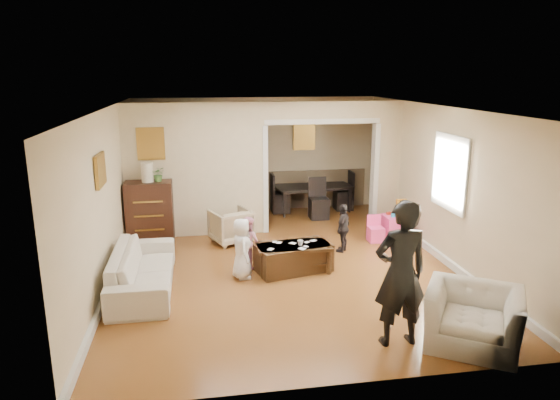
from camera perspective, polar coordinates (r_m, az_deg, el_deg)
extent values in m
plane|color=#965626|center=(8.62, 0.22, -7.10)|extent=(7.00, 7.00, 0.00)
cube|color=beige|center=(9.89, -9.43, 3.34)|extent=(2.75, 0.18, 2.60)
cube|color=beige|center=(10.60, 11.90, 3.95)|extent=(0.55, 0.18, 2.60)
cube|color=beige|center=(10.04, 4.78, 10.13)|extent=(2.22, 0.18, 0.35)
cube|color=white|center=(8.70, 18.75, 2.96)|extent=(0.03, 0.95, 1.10)
cube|color=brown|center=(9.74, -14.44, 6.20)|extent=(0.45, 0.03, 0.55)
cube|color=brown|center=(7.56, -19.68, 3.21)|extent=(0.03, 0.55, 0.40)
cube|color=brown|center=(11.71, 2.75, 7.18)|extent=(0.45, 0.03, 0.55)
imported|color=silver|center=(7.78, -15.27, -7.57)|extent=(0.85, 2.15, 0.63)
imported|color=#C7B08A|center=(9.57, -5.57, -2.94)|extent=(0.90, 0.91, 0.65)
imported|color=silver|center=(6.48, 21.04, -12.34)|extent=(1.39, 1.35, 0.69)
cube|color=#35190F|center=(9.76, -14.52, -1.37)|extent=(0.86, 0.48, 1.18)
cylinder|color=beige|center=(9.59, -14.81, 3.06)|extent=(0.22, 0.22, 0.36)
imported|color=#406D30|center=(9.58, -13.60, 2.86)|extent=(0.25, 0.21, 0.28)
cube|color=#392412|center=(8.22, 1.54, -6.55)|extent=(1.29, 0.86, 0.44)
imported|color=silver|center=(8.10, 2.32, -4.88)|extent=(0.11, 0.11, 0.09)
cube|color=#EE3E8F|center=(10.02, 13.04, -3.03)|extent=(0.48, 0.48, 0.46)
cube|color=yellow|center=(10.05, 13.58, -0.76)|extent=(0.20, 0.07, 0.30)
cylinder|color=#2AADD6|center=(9.86, 12.70, -1.66)|extent=(0.08, 0.08, 0.08)
cube|color=#B42F16|center=(10.01, 12.23, -1.49)|extent=(0.10, 0.08, 0.05)
imported|color=silver|center=(9.86, 13.65, -1.81)|extent=(0.20, 0.20, 0.05)
imported|color=black|center=(11.72, 3.67, 0.24)|extent=(1.84, 1.17, 0.61)
imported|color=black|center=(6.03, 13.50, -8.12)|extent=(0.67, 0.46, 1.77)
imported|color=white|center=(7.88, -4.35, -5.50)|extent=(0.34, 0.49, 0.97)
imported|color=pink|center=(8.33, -3.59, -4.75)|extent=(0.50, 0.53, 0.86)
imported|color=black|center=(9.07, 7.19, -3.15)|extent=(0.48, 0.55, 0.89)
cube|color=white|center=(8.34, 3.78, -4.62)|extent=(0.12, 0.11, 0.00)
cube|color=white|center=(8.07, 2.95, -5.27)|extent=(0.09, 0.10, 0.00)
cube|color=white|center=(7.97, 2.50, -5.52)|extent=(0.14, 0.14, 0.00)
cube|color=white|center=(8.27, 3.06, -4.78)|extent=(0.10, 0.10, 0.00)
cube|color=white|center=(7.94, -1.07, -5.59)|extent=(0.12, 0.13, 0.00)
cube|color=white|center=(8.23, -0.10, -4.85)|extent=(0.10, 0.11, 0.00)
cube|color=white|center=(8.21, 1.45, -4.92)|extent=(0.13, 0.13, 0.00)
cube|color=white|center=(8.27, -0.60, -4.76)|extent=(0.08, 0.09, 0.00)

